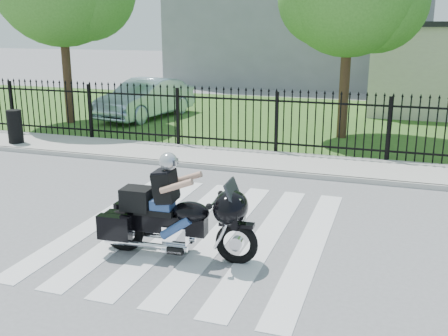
% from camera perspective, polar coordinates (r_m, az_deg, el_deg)
% --- Properties ---
extents(ground, '(120.00, 120.00, 0.00)m').
position_cam_1_polar(ground, '(9.49, -2.67, -6.93)').
color(ground, slate).
rests_on(ground, ground).
extents(crosswalk, '(5.00, 5.50, 0.01)m').
position_cam_1_polar(crosswalk, '(9.49, -2.67, -6.89)').
color(crosswalk, silver).
rests_on(crosswalk, ground).
extents(sidewalk, '(40.00, 2.00, 0.12)m').
position_cam_1_polar(sidewalk, '(14.01, 4.72, 0.70)').
color(sidewalk, '#ADAAA3').
rests_on(sidewalk, ground).
extents(curb, '(40.00, 0.12, 0.12)m').
position_cam_1_polar(curb, '(13.08, 3.66, -0.35)').
color(curb, '#ADAAA3').
rests_on(curb, ground).
extents(grass_strip, '(40.00, 12.00, 0.02)m').
position_cam_1_polar(grass_strip, '(20.74, 9.42, 5.21)').
color(grass_strip, '#2E5B1F').
rests_on(grass_strip, ground).
extents(iron_fence, '(26.00, 0.04, 1.80)m').
position_cam_1_polar(iron_fence, '(14.78, 5.73, 4.80)').
color(iron_fence, black).
rests_on(iron_fence, ground).
extents(motorcycle_rider, '(2.63, 0.86, 1.74)m').
position_cam_1_polar(motorcycle_rider, '(8.34, -5.58, -4.97)').
color(motorcycle_rider, black).
rests_on(motorcycle_rider, ground).
extents(parked_car, '(2.42, 4.84, 1.52)m').
position_cam_1_polar(parked_car, '(20.94, -8.51, 7.49)').
color(parked_car, '#9FBBC8').
rests_on(parked_car, grass_strip).
extents(litter_bin, '(0.53, 0.53, 1.00)m').
position_cam_1_polar(litter_bin, '(17.05, -21.80, 4.22)').
color(litter_bin, black).
rests_on(litter_bin, sidewalk).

